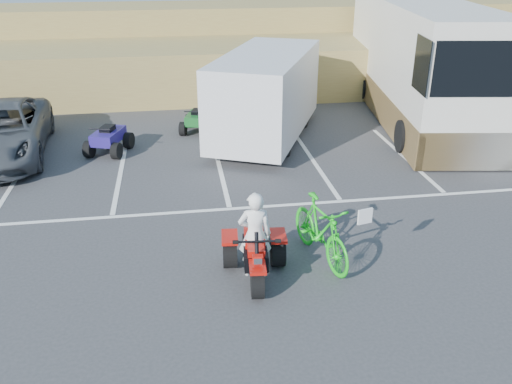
{
  "coord_description": "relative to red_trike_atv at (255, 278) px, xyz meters",
  "views": [
    {
      "loc": [
        -1.12,
        -8.93,
        5.67
      ],
      "look_at": [
        0.42,
        1.1,
        1.0
      ],
      "focal_mm": 38.0,
      "sensor_mm": 36.0,
      "label": 1
    }
  ],
  "objects": [
    {
      "name": "grass_embankment",
      "position": [
        -0.16,
        16.02,
        1.42
      ],
      "size": [
        40.0,
        8.5,
        3.1
      ],
      "color": "olive",
      "rests_on": "ground"
    },
    {
      "name": "red_trike_atv",
      "position": [
        0.0,
        0.0,
        0.0
      ],
      "size": [
        1.36,
        1.73,
        1.06
      ],
      "primitive_type": null,
      "rotation": [
        0.0,
        0.0,
        -0.09
      ],
      "color": "#B3110A",
      "rests_on": "ground"
    },
    {
      "name": "rider",
      "position": [
        0.01,
        0.15,
        0.84
      ],
      "size": [
        0.65,
        0.46,
        1.68
      ],
      "primitive_type": "imported",
      "rotation": [
        0.0,
        0.0,
        3.05
      ],
      "color": "white",
      "rests_on": "ground"
    },
    {
      "name": "quad_atv_blue",
      "position": [
        -3.27,
        7.25,
        0.0
      ],
      "size": [
        1.43,
        1.65,
        0.91
      ],
      "primitive_type": null,
      "rotation": [
        0.0,
        0.0,
        -0.32
      ],
      "color": "navy",
      "rests_on": "ground"
    },
    {
      "name": "quad_atv_green",
      "position": [
        -0.58,
        8.81,
        0.0
      ],
      "size": [
        1.27,
        1.5,
        0.84
      ],
      "primitive_type": null,
      "rotation": [
        0.0,
        0.0,
        -0.27
      ],
      "color": "#13551F",
      "rests_on": "ground"
    },
    {
      "name": "rv_motorhome",
      "position": [
        7.17,
        9.51,
        1.69
      ],
      "size": [
        4.29,
        11.09,
        3.88
      ],
      "rotation": [
        0.0,
        0.0,
        -0.15
      ],
      "color": "silver",
      "rests_on": "ground"
    },
    {
      "name": "cargo_trailer",
      "position": [
        1.54,
        7.86,
        1.45
      ],
      "size": [
        4.42,
        6.17,
        2.67
      ],
      "rotation": [
        0.0,
        0.0,
        -0.42
      ],
      "color": "silver",
      "rests_on": "ground"
    },
    {
      "name": "green_dirt_bike",
      "position": [
        1.35,
        0.48,
        0.64
      ],
      "size": [
        1.08,
        2.2,
        1.27
      ],
      "primitive_type": "imported",
      "rotation": [
        0.0,
        0.0,
        0.24
      ],
      "color": "#14BF19",
      "rests_on": "ground"
    },
    {
      "name": "ground",
      "position": [
        -0.16,
        0.54,
        0.0
      ],
      "size": [
        100.0,
        100.0,
        0.0
      ],
      "primitive_type": "plane",
      "color": "#363638",
      "rests_on": "ground"
    },
    {
      "name": "parking_stripes",
      "position": [
        0.71,
        4.61,
        0.0
      ],
      "size": [
        28.0,
        5.16,
        0.01
      ],
      "color": "white",
      "rests_on": "ground"
    }
  ]
}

